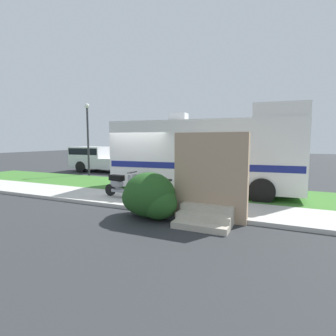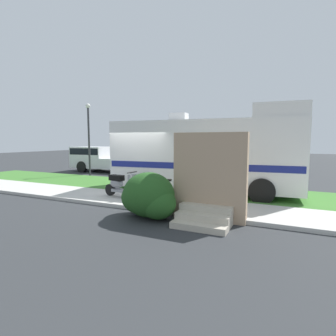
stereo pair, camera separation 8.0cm
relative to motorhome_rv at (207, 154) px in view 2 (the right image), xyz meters
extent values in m
plane|color=#2D3033|center=(-2.48, -1.41, -1.65)|extent=(80.00, 80.00, 0.00)
cube|color=beige|center=(-2.48, -2.61, -1.59)|extent=(24.00, 2.00, 0.12)
cube|color=#3D752D|center=(-2.48, 0.09, -1.61)|extent=(24.00, 3.40, 0.08)
cube|color=silver|center=(-0.11, -0.01, -0.02)|extent=(7.57, 3.10, 2.66)
cube|color=silver|center=(2.68, 0.20, 1.57)|extent=(1.98, 2.55, 0.50)
cube|color=navy|center=(-0.11, -0.01, -0.41)|extent=(7.42, 3.11, 0.24)
cube|color=black|center=(3.55, 0.27, 0.45)|extent=(0.24, 2.17, 0.90)
cube|color=silver|center=(-1.22, -0.09, 1.50)|extent=(0.74, 0.65, 0.36)
cylinder|color=black|center=(2.08, 1.39, -1.20)|extent=(0.92, 0.35, 0.90)
cylinder|color=black|center=(2.27, -1.06, -1.20)|extent=(0.92, 0.35, 0.90)
cylinder|color=black|center=(-2.24, 1.06, -1.20)|extent=(0.92, 0.35, 0.90)
cylinder|color=black|center=(-2.05, -1.38, -1.20)|extent=(0.92, 0.35, 0.90)
cylinder|color=black|center=(-1.80, -2.70, -1.31)|extent=(0.45, 0.16, 0.44)
cylinder|color=black|center=(-2.99, -2.54, -1.31)|extent=(0.45, 0.16, 0.44)
cube|color=gray|center=(-2.40, -2.62, -1.29)|extent=(0.87, 0.39, 0.10)
cube|color=black|center=(-2.66, -2.58, -0.83)|extent=(0.59, 0.33, 0.20)
ellipsoid|color=gray|center=(-2.66, -2.58, -1.03)|extent=(0.64, 0.38, 0.36)
cube|color=gray|center=(-1.92, -2.69, -0.93)|extent=(0.18, 0.34, 0.56)
cylinder|color=black|center=(-1.92, -2.69, -0.58)|extent=(0.10, 0.50, 0.04)
sphere|color=white|center=(-1.92, -2.69, -0.75)|extent=(0.12, 0.12, 0.12)
torus|color=black|center=(0.30, -2.83, -1.20)|extent=(0.65, 0.15, 0.66)
torus|color=black|center=(-0.73, -3.00, -1.20)|extent=(0.65, 0.15, 0.66)
cylinder|color=silver|center=(-0.06, -2.89, -1.02)|extent=(0.59, 0.13, 0.67)
cylinder|color=silver|center=(-0.37, -2.94, -1.05)|extent=(0.10, 0.05, 0.60)
cylinder|color=silver|center=(-0.09, -2.89, -0.72)|extent=(0.63, 0.14, 0.09)
cylinder|color=silver|center=(-0.53, -2.96, -1.27)|extent=(0.41, 0.10, 0.18)
cylinder|color=silver|center=(-0.56, -2.97, -0.97)|extent=(0.36, 0.09, 0.47)
cylinder|color=silver|center=(0.26, -2.83, -0.95)|extent=(0.12, 0.05, 0.51)
cube|color=black|center=(-0.40, -2.94, -0.72)|extent=(0.21, 0.13, 0.06)
cylinder|color=black|center=(0.22, -2.84, -0.66)|extent=(0.11, 0.52, 0.03)
cube|color=silver|center=(-9.65, 4.32, -0.64)|extent=(2.56, 2.04, 1.45)
cube|color=black|center=(-9.65, 4.32, -0.22)|extent=(2.44, 2.05, 0.44)
cube|color=silver|center=(-6.88, 4.41, -1.02)|extent=(3.12, 2.06, 0.70)
cylinder|color=black|center=(-9.82, 3.38, -1.27)|extent=(0.77, 0.26, 0.76)
cylinder|color=black|center=(-9.88, 5.25, -1.27)|extent=(0.77, 0.26, 0.76)
cylinder|color=black|center=(-6.49, 3.48, -1.27)|extent=(0.77, 0.26, 0.76)
cylinder|color=black|center=(-6.55, 5.36, -1.27)|extent=(0.77, 0.26, 0.76)
cube|color=silver|center=(-5.78, 8.12, -0.64)|extent=(2.44, 2.20, 1.46)
cube|color=black|center=(-5.78, 8.12, -0.21)|extent=(2.33, 2.22, 0.44)
cube|color=silver|center=(-8.33, 8.29, -0.96)|extent=(2.95, 2.24, 0.82)
cylinder|color=black|center=(-5.53, 9.09, -1.27)|extent=(0.77, 0.29, 0.76)
cylinder|color=black|center=(-5.66, 7.12, -1.27)|extent=(0.77, 0.29, 0.76)
cylinder|color=black|center=(-8.60, 9.30, -1.27)|extent=(0.77, 0.29, 0.76)
cylinder|color=black|center=(-8.73, 7.33, -1.27)|extent=(0.77, 0.29, 0.76)
cube|color=#BCB29E|center=(1.12, -4.21, -1.57)|extent=(1.40, 0.96, 0.16)
cube|color=#BCB29E|center=(1.12, -4.05, -1.41)|extent=(1.40, 0.64, 0.16)
cube|color=#BCB29E|center=(1.12, -3.89, -1.25)|extent=(1.40, 0.32, 0.16)
cube|color=tan|center=(1.12, -3.58, -0.45)|extent=(2.00, 0.30, 2.40)
ellipsoid|color=#23511E|center=(-0.48, -4.11, -0.98)|extent=(1.49, 1.34, 1.26)
ellipsoid|color=#23511E|center=(-0.85, -3.96, -1.13)|extent=(1.12, 1.00, 0.95)
ellipsoid|color=#23511E|center=(-0.15, -4.22, -1.16)|extent=(1.04, 0.94, 0.89)
cylinder|color=#19722D|center=(0.96, -2.60, -1.42)|extent=(0.07, 0.07, 0.22)
cylinder|color=#19722D|center=(0.96, -2.60, -1.29)|extent=(0.03, 0.03, 0.04)
cylinder|color=black|center=(0.96, -2.60, -1.26)|extent=(0.03, 0.03, 0.02)
cylinder|color=#333338|center=(-8.09, 2.19, 0.42)|extent=(0.12, 0.12, 4.14)
sphere|color=silver|center=(-8.09, 2.19, 2.61)|extent=(0.28, 0.28, 0.28)
camera|label=1|loc=(2.96, -10.51, 0.54)|focal=28.09mm
camera|label=2|loc=(3.04, -10.48, 0.54)|focal=28.09mm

